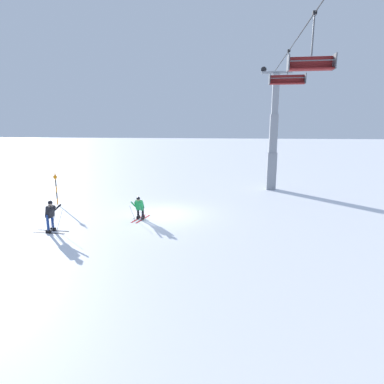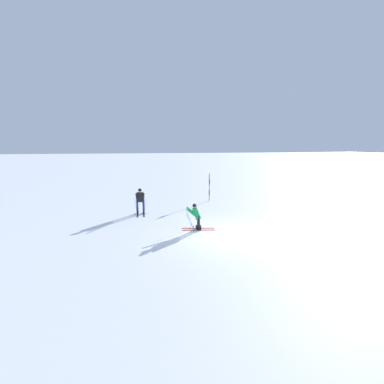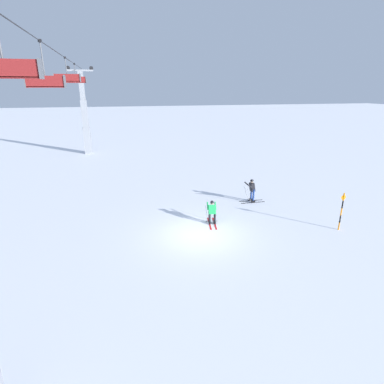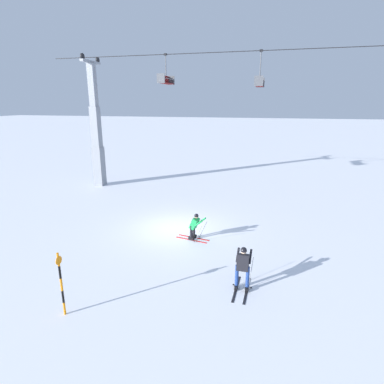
% 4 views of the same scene
% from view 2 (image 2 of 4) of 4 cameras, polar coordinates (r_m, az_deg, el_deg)
% --- Properties ---
extents(ground_plane, '(260.00, 260.00, 0.00)m').
position_cam_2_polar(ground_plane, '(13.14, 7.68, -9.18)').
color(ground_plane, white).
extents(skier_carving_main, '(1.75, 0.81, 1.48)m').
position_cam_2_polar(skier_carving_main, '(13.57, 0.96, -5.07)').
color(skier_carving_main, red).
rests_on(skier_carving_main, ground_plane).
extents(trail_marker_pole, '(0.07, 0.28, 2.19)m').
position_cam_2_polar(trail_marker_pole, '(20.49, 3.80, 1.32)').
color(trail_marker_pole, orange).
rests_on(trail_marker_pole, ground_plane).
extents(skier_distant_uphill, '(0.71, 1.75, 1.69)m').
position_cam_2_polar(skier_distant_uphill, '(16.87, -11.25, -1.55)').
color(skier_distant_uphill, black).
rests_on(skier_distant_uphill, ground_plane).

